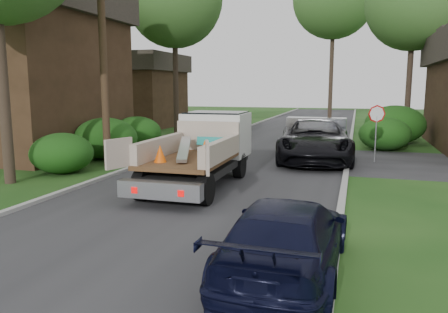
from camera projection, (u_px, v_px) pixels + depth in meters
ground at (185, 206)px, 11.95m from camera, size 120.00×120.00×0.00m
road at (262, 154)px, 21.39m from camera, size 8.00×90.00×0.02m
curb_left at (184, 149)px, 22.57m from camera, size 0.20×90.00×0.12m
curb_right at (348, 156)px, 20.21m from camera, size 0.20×90.00×0.12m
stop_sign at (376, 121)px, 18.67m from camera, size 0.71×0.32×2.48m
utility_pole at (103, 38)px, 17.42m from camera, size 2.42×1.25×10.00m
house_left_near at (10, 65)px, 21.35m from camera, size 9.72×8.64×8.40m
house_left_far at (133, 89)px, 36.14m from camera, size 7.56×7.56×6.00m
hedge_left_a at (62, 153)px, 16.45m from camera, size 2.34×2.34×1.53m
hedge_left_b at (106, 138)px, 19.81m from camera, size 2.86×2.86×1.87m
hedge_left_c at (137, 132)px, 23.22m from camera, size 2.60×2.60×1.70m
hedge_right_a at (385, 134)px, 22.43m from camera, size 2.60×2.60×1.70m
hedge_right_b at (395, 125)px, 25.02m from camera, size 3.38×3.38×2.21m
tree_right_far at (414, 3)px, 27.36m from camera, size 6.00×6.00×11.50m
flatbed_truck at (206, 145)px, 14.94m from camera, size 2.90×6.21×2.34m
black_pickup at (315, 140)px, 19.27m from camera, size 3.67×6.89×1.84m
navy_suv at (287, 237)px, 7.50m from camera, size 1.99×4.65×1.34m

